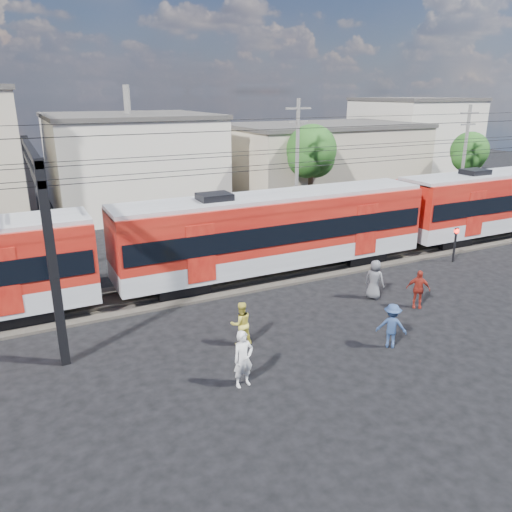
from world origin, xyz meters
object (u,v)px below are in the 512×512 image
object	(u,v)px
pedestrian_a	(243,359)
pedestrian_c	(392,326)
car_silver	(458,205)
commuter_train	(279,229)
crossing_signal	(456,238)

from	to	relation	value
pedestrian_a	pedestrian_c	bearing A→B (deg)	-6.44
pedestrian_c	car_silver	distance (m)	23.27
commuter_train	pedestrian_a	size ratio (longest dim) A/B	26.74
crossing_signal	pedestrian_c	bearing A→B (deg)	-148.06
pedestrian_a	crossing_signal	xyz separation A→B (m)	(15.41, 5.84, 0.40)
crossing_signal	commuter_train	bearing A→B (deg)	164.71
pedestrian_a	pedestrian_c	distance (m)	5.88
pedestrian_c	pedestrian_a	bearing A→B (deg)	38.67
pedestrian_c	crossing_signal	world-z (taller)	crossing_signal
commuter_train	car_silver	size ratio (longest dim) A/B	11.69
car_silver	crossing_signal	distance (m)	12.14
commuter_train	pedestrian_a	xyz separation A→B (m)	(-5.93, -8.43, -1.46)
car_silver	crossing_signal	bearing A→B (deg)	118.12
pedestrian_a	pedestrian_c	size ratio (longest dim) A/B	1.12
pedestrian_a	car_silver	size ratio (longest dim) A/B	0.44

